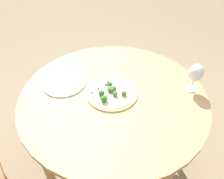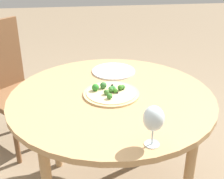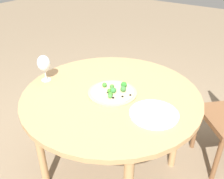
{
  "view_description": "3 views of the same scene",
  "coord_description": "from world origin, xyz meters",
  "views": [
    {
      "loc": [
        0.94,
        0.14,
        1.59
      ],
      "look_at": [
        -0.0,
        -0.01,
        0.75
      ],
      "focal_mm": 35.0,
      "sensor_mm": 36.0,
      "label": 1
    },
    {
      "loc": [
        0.17,
        1.47,
        1.48
      ],
      "look_at": [
        -0.0,
        -0.01,
        0.75
      ],
      "focal_mm": 50.0,
      "sensor_mm": 36.0,
      "label": 2
    },
    {
      "loc": [
        -1.07,
        -0.75,
        1.53
      ],
      "look_at": [
        -0.0,
        -0.01,
        0.75
      ],
      "focal_mm": 40.0,
      "sensor_mm": 36.0,
      "label": 3
    }
  ],
  "objects": [
    {
      "name": "plate_near",
      "position": [
        -0.05,
        -0.32,
        0.73
      ],
      "size": [
        0.27,
        0.27,
        0.01
      ],
      "color": "silver",
      "rests_on": "dining_table"
    },
    {
      "name": "wine_glass",
      "position": [
        -0.11,
        0.46,
        0.84
      ],
      "size": [
        0.09,
        0.09,
        0.18
      ],
      "color": "silver",
      "rests_on": "dining_table"
    },
    {
      "name": "dining_table",
      "position": [
        0.0,
        0.0,
        0.65
      ],
      "size": [
        1.1,
        1.1,
        0.72
      ],
      "color": "tan",
      "rests_on": "ground_plane"
    },
    {
      "name": "pizza",
      "position": [
        -0.0,
        -0.01,
        0.73
      ],
      "size": [
        0.3,
        0.3,
        0.05
      ],
      "color": "tan",
      "rests_on": "dining_table"
    },
    {
      "name": "ground_plane",
      "position": [
        0.0,
        0.0,
        0.0
      ],
      "size": [
        12.0,
        12.0,
        0.0
      ],
      "primitive_type": "plane",
      "color": "#847056"
    }
  ]
}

